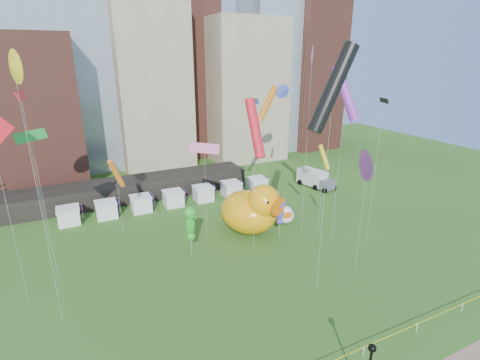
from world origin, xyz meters
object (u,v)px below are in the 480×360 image
small_duck (285,214)px  seahorse_green (190,221)px  seahorse_purple (281,209)px  box_truck (315,178)px  big_duck (252,210)px

small_duck → seahorse_green: seahorse_green is taller
seahorse_purple → box_truck: (15.97, 13.90, -2.51)m
small_duck → seahorse_purple: 5.28m
big_duck → box_truck: big_duck is taller
small_duck → seahorse_purple: size_ratio=0.74×
box_truck → small_duck: bearing=-154.3°
small_duck → seahorse_green: bearing=-145.9°
big_duck → seahorse_green: bearing=173.9°
small_duck → box_truck: 16.71m
seahorse_green → seahorse_purple: (11.81, -0.21, -0.71)m
big_duck → small_duck: bearing=-17.8°
box_truck → seahorse_purple: bearing=-152.1°
big_duck → small_duck: (5.52, 0.47, -1.97)m
small_duck → box_truck: (13.01, 10.48, 0.21)m
big_duck → seahorse_purple: (2.55, -2.95, 0.75)m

